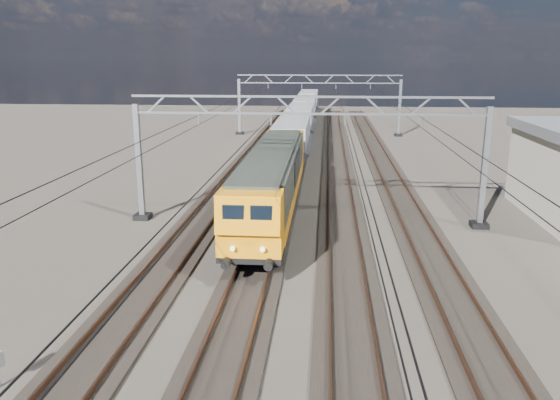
# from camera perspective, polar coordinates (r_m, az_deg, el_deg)

# --- Properties ---
(ground) EXTENTS (160.00, 160.00, 0.00)m
(ground) POSITION_cam_1_polar(r_m,az_deg,el_deg) (27.12, 2.46, -4.90)
(ground) COLOR #28241E
(ground) RESTS_ON ground
(track_outer_west) EXTENTS (2.60, 140.00, 0.30)m
(track_outer_west) POSITION_cam_1_polar(r_m,az_deg,el_deg) (27.97, -9.95, -4.34)
(track_outer_west) COLOR black
(track_outer_west) RESTS_ON ground
(track_loco) EXTENTS (2.60, 140.00, 0.30)m
(track_loco) POSITION_cam_1_polar(r_m,az_deg,el_deg) (27.24, -1.75, -4.64)
(track_loco) COLOR black
(track_loco) RESTS_ON ground
(track_inner_east) EXTENTS (2.60, 140.00, 0.30)m
(track_inner_east) POSITION_cam_1_polar(r_m,az_deg,el_deg) (27.09, 6.71, -4.85)
(track_inner_east) COLOR black
(track_inner_east) RESTS_ON ground
(track_outer_east) EXTENTS (2.60, 140.00, 0.30)m
(track_outer_east) POSITION_cam_1_polar(r_m,az_deg,el_deg) (27.53, 15.09, -4.95)
(track_outer_east) COLOR black
(track_outer_east) RESTS_ON ground
(catenary_gantry_mid) EXTENTS (19.90, 0.90, 7.11)m
(catenary_gantry_mid) POSITION_cam_1_polar(r_m,az_deg,el_deg) (30.00, 2.88, 4.73)
(catenary_gantry_mid) COLOR gray
(catenary_gantry_mid) RESTS_ON ground
(catenary_gantry_far) EXTENTS (19.90, 0.90, 7.11)m
(catenary_gantry_far) POSITION_cam_1_polar(r_m,az_deg,el_deg) (65.74, 4.05, 10.14)
(catenary_gantry_far) COLOR gray
(catenary_gantry_far) RESTS_ON ground
(overhead_wires) EXTENTS (12.03, 140.00, 0.53)m
(overhead_wires) POSITION_cam_1_polar(r_m,az_deg,el_deg) (33.71, 3.17, 8.99)
(overhead_wires) COLOR black
(overhead_wires) RESTS_ON ground
(locomotive) EXTENTS (2.76, 21.10, 3.62)m
(locomotive) POSITION_cam_1_polar(r_m,az_deg,el_deg) (31.26, -0.77, 2.20)
(locomotive) COLOR black
(locomotive) RESTS_ON ground
(hopper_wagon_lead) EXTENTS (3.38, 13.00, 3.25)m
(hopper_wagon_lead) POSITION_cam_1_polar(r_m,az_deg,el_deg) (48.64, 1.29, 6.59)
(hopper_wagon_lead) COLOR black
(hopper_wagon_lead) RESTS_ON ground
(hopper_wagon_mid) EXTENTS (3.38, 13.00, 3.25)m
(hopper_wagon_mid) POSITION_cam_1_polar(r_m,az_deg,el_deg) (62.71, 2.12, 8.41)
(hopper_wagon_mid) COLOR black
(hopper_wagon_mid) RESTS_ON ground
(hopper_wagon_third) EXTENTS (3.38, 13.00, 3.25)m
(hopper_wagon_third) POSITION_cam_1_polar(r_m,az_deg,el_deg) (76.83, 2.65, 9.57)
(hopper_wagon_third) COLOR black
(hopper_wagon_third) RESTS_ON ground
(hopper_wagon_fourth) EXTENTS (3.38, 13.00, 3.25)m
(hopper_wagon_fourth) POSITION_cam_1_polar(r_m,az_deg,el_deg) (90.97, 3.02, 10.36)
(hopper_wagon_fourth) COLOR black
(hopper_wagon_fourth) RESTS_ON ground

